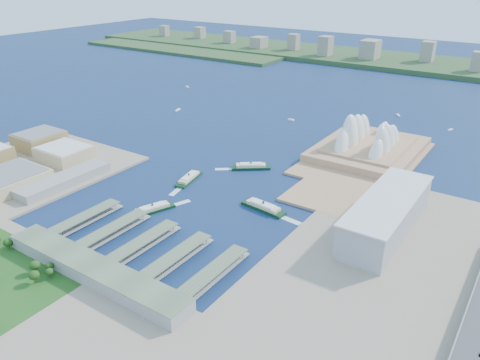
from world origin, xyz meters
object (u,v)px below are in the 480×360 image
Objects in this scene: opera_house at (371,133)px; toaster_building at (386,215)px; ferry_a at (189,177)px; ferry_b at (251,165)px; ferry_c at (153,208)px; ferry_d at (263,205)px; car_b at (480,355)px.

opera_house reaches higher than toaster_building.
ferry_b is at bearing 47.91° from ferry_a.
ferry_d is at bearing -122.55° from ferry_c.
ferry_c is 336.82m from car_b.
car_b reaches higher than ferry_c.
car_b is at bearing 19.59° from ferry_b.
car_b is at bearing -166.06° from ferry_c.
ferry_b reaches higher than ferry_a.
opera_house is 3.36× the size of ferry_d.
ferry_b is at bearing 162.73° from toaster_building.
ferry_b is (43.59, 75.22, 0.15)m from ferry_a.
opera_house is 230.63m from ferry_d.
car_b reaches higher than ferry_d.
ferry_c is at bearing -89.29° from ferry_a.
toaster_building is (90.00, -200.00, -11.50)m from opera_house.
opera_house is 394.92m from car_b.
toaster_building is at bearing -8.96° from ferry_a.
ferry_a is 14.01× the size of car_b.
ferry_d is (98.03, 71.68, 0.35)m from ferry_c.
ferry_c is at bearing -45.83° from ferry_b.
ferry_b is at bearing 146.73° from car_b.
opera_house reaches higher than ferry_a.
ferry_b is (-110.41, -137.69, -27.15)m from opera_house.
ferry_b is at bearing 46.56° from ferry_d.
opera_house is 3.61× the size of ferry_c.
ferry_d is at bearing -168.39° from toaster_building.
car_b is at bearing -52.24° from toaster_building.
ferry_b is 14.47× the size of car_b.
opera_house is 328.01m from ferry_c.
ferry_b is 0.96× the size of ferry_d.
toaster_building is 43.69× the size of car_b.
ferry_a is (-154.01, -212.90, -27.30)m from opera_house.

